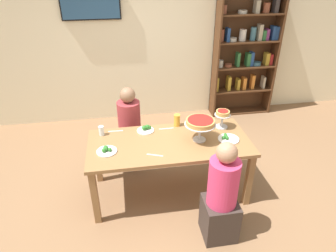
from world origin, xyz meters
The scene contains 17 objects.
ground_plane centered at (0.00, 0.00, 0.00)m, with size 12.00×12.00×0.00m, color #846042.
rear_partition centered at (0.00, 2.20, 1.40)m, with size 8.00×0.12×2.80m, color beige.
dining_table centered at (0.00, 0.00, 0.65)m, with size 1.86×0.84×0.74m.
bookshelf centered at (1.69, 2.01, 1.14)m, with size 1.10×0.30×2.21m.
television centered at (-0.85, 2.11, 1.98)m, with size 0.90×0.05×0.51m.
diner_far_left centered at (-0.43, 0.69, 0.49)m, with size 0.34×0.34×1.15m.
diner_near_right centered at (0.40, -0.75, 0.49)m, with size 0.34×0.34×1.15m.
deep_dish_pizza_stand centered at (0.35, -0.02, 0.96)m, with size 0.35×0.35×0.27m.
personal_pizza_stand centered at (0.69, 0.22, 0.90)m, with size 0.20×0.20×0.23m.
salad_plate_near_diner centered at (-0.24, 0.29, 0.76)m, with size 0.21×0.21×0.07m.
salad_plate_far_diner centered at (-0.71, -0.09, 0.76)m, with size 0.22×0.22×0.07m.
salad_plate_spare centered at (0.67, -0.07, 0.75)m, with size 0.24×0.24×0.06m.
beer_glass_amber_tall centered at (0.16, 0.36, 0.82)m, with size 0.08×0.08×0.15m, color gold.
water_glass_clear_near centered at (-0.77, 0.28, 0.80)m, with size 0.06×0.06×0.12m, color white.
cutlery_fork_near centered at (-0.20, -0.24, 0.74)m, with size 0.18×0.02×0.01m, color silver.
cutlery_knife_near centered at (0.01, 0.29, 0.74)m, with size 0.18×0.02×0.01m, color silver.
cutlery_fork_far centered at (-0.61, 0.34, 0.74)m, with size 0.18×0.02×0.01m, color silver.
Camera 1 is at (-0.49, -2.87, 2.61)m, focal length 32.21 mm.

